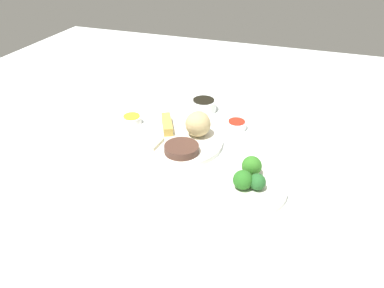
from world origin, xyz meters
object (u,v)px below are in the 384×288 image
at_px(main_plate, 174,141).
at_px(broccoli_plate, 241,187).
at_px(soy_sauce_bowl, 204,105).
at_px(sauce_ramekin_hot_mustard, 132,120).
at_px(sauce_ramekin_sweet_and_sour, 236,125).

distance_m(main_plate, broccoli_plate, 0.29).
xyz_separation_m(soy_sauce_bowl, sauce_ramekin_hot_mustard, (-0.20, -0.17, -0.01)).
height_order(broccoli_plate, sauce_ramekin_hot_mustard, sauce_ramekin_hot_mustard).
xyz_separation_m(main_plate, soy_sauce_bowl, (0.01, 0.25, 0.01)).
relative_size(sauce_ramekin_hot_mustard, sauce_ramekin_sweet_and_sour, 1.00).
xyz_separation_m(broccoli_plate, sauce_ramekin_sweet_and_sour, (-0.09, 0.31, 0.01)).
distance_m(main_plate, soy_sauce_bowl, 0.25).
bearing_deg(sauce_ramekin_sweet_and_sour, broccoli_plate, -74.24).
height_order(broccoli_plate, sauce_ramekin_sweet_and_sour, sauce_ramekin_sweet_and_sour).
relative_size(soy_sauce_bowl, sauce_ramekin_hot_mustard, 1.39).
relative_size(main_plate, broccoli_plate, 1.25).
distance_m(broccoli_plate, soy_sauce_bowl, 0.47).
height_order(broccoli_plate, soy_sauce_bowl, soy_sauce_bowl).
bearing_deg(sauce_ramekin_sweet_and_sour, soy_sauce_bowl, 147.01).
distance_m(main_plate, sauce_ramekin_hot_mustard, 0.20).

